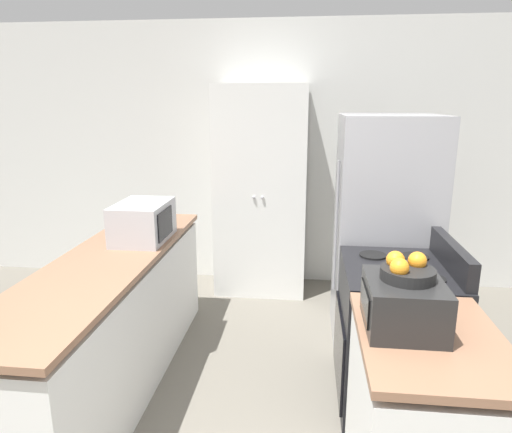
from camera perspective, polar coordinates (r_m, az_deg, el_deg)
The scene contains 9 objects.
wall_back at distance 4.64m, azimuth 2.11°, elevation 7.55°, with size 7.00×0.06×2.60m.
counter_left at distance 3.17m, azimuth -17.68°, elevation -12.87°, with size 0.60×2.36×0.89m.
counter_right at distance 2.34m, azimuth 20.04°, elevation -23.70°, with size 0.60×0.83×0.89m.
pantry_cabinet at distance 4.39m, azimuth 0.65°, elevation 3.14°, with size 0.86×0.55×1.99m.
stove at distance 3.01m, azimuth 16.86°, elevation -13.86°, with size 0.66×0.77×1.05m.
refrigerator at distance 3.59m, azimuth 15.68°, elevation -1.91°, with size 0.74×0.75×1.74m.
microwave at distance 3.28m, azimuth -13.93°, elevation -0.61°, with size 0.35×0.49×0.27m.
toaster_oven at distance 2.08m, azimuth 17.93°, elevation -10.40°, with size 0.33×0.37×0.22m.
fruit_bowl at distance 2.04m, azimuth 18.29°, elevation -6.35°, with size 0.23×0.23×0.11m.
Camera 1 is at (0.35, -1.28, 1.84)m, focal length 32.00 mm.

